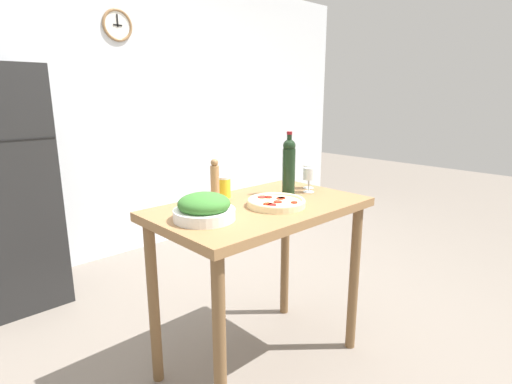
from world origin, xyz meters
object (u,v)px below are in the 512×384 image
wine_glass_far (309,172)px  wine_glass_near (310,175)px  wine_bottle (289,165)px  pepper_mill (215,181)px  refrigerator (0,190)px  salad_bowl (204,208)px  homemade_pizza (276,202)px  salt_canister (224,187)px

wine_glass_far → wine_glass_near: bearing=-138.0°
wine_bottle → wine_glass_near: wine_bottle is taller
wine_glass_far → pepper_mill: (-0.59, 0.15, 0.01)m
refrigerator → wine_glass_near: size_ratio=11.71×
wine_bottle → salad_bowl: bearing=-174.6°
salad_bowl → refrigerator: bearing=104.8°
refrigerator → pepper_mill: size_ratio=7.43×
homemade_pizza → salt_canister: 0.33m
wine_glass_near → wine_glass_far: size_ratio=1.00×
wine_bottle → homemade_pizza: size_ratio=1.19×
refrigerator → homemade_pizza: bearing=-64.6°
salad_bowl → salt_canister: salad_bowl is taller
wine_glass_near → homemade_pizza: 0.37m
salad_bowl → homemade_pizza: (0.40, -0.07, -0.03)m
wine_glass_near → homemade_pizza: bearing=-168.5°
wine_bottle → wine_glass_near: 0.15m
wine_glass_near → wine_glass_far: same height
wine_glass_near → salad_bowl: (-0.75, -0.01, -0.05)m
wine_glass_near → salt_canister: 0.50m
wine_bottle → wine_glass_far: 0.21m
pepper_mill → salad_bowl: 0.33m
homemade_pizza → salt_canister: salt_canister is taller
wine_glass_far → salt_canister: wine_glass_far is taller
wine_bottle → salt_canister: (-0.31, 0.19, -0.11)m
salad_bowl → homemade_pizza: salad_bowl is taller
pepper_mill → homemade_pizza: (0.16, -0.29, -0.09)m
wine_glass_near → homemade_pizza: size_ratio=0.48×
wine_bottle → salt_canister: wine_bottle is taller
wine_glass_far → pepper_mill: bearing=165.2°
pepper_mill → homemade_pizza: pepper_mill is taller
wine_glass_far → refrigerator: bearing=127.6°
wine_glass_near → salad_bowl: 0.75m
wine_glass_far → salt_canister: bearing=160.8°
wine_glass_far → pepper_mill: size_ratio=0.63×
wine_bottle → refrigerator: bearing=122.9°
salt_canister → wine_glass_far: bearing=-19.2°
homemade_pizza → salad_bowl: bearing=170.6°
pepper_mill → refrigerator: bearing=114.8°
wine_bottle → salad_bowl: (-0.63, -0.06, -0.11)m
wine_glass_near → pepper_mill: pepper_mill is taller
refrigerator → salt_canister: size_ratio=14.31×
wine_glass_near → homemade_pizza: (-0.35, -0.07, -0.08)m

